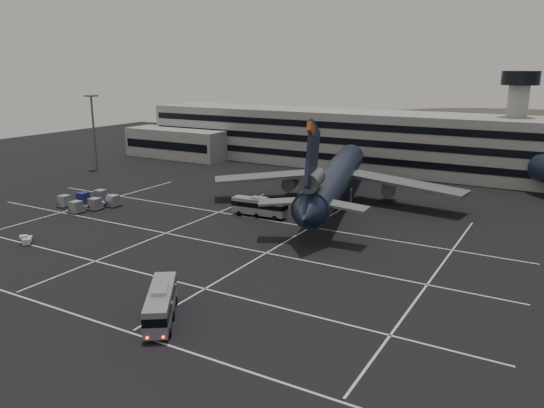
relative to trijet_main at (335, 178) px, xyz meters
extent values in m
plane|color=black|center=(-9.82, -32.38, -5.25)|extent=(260.00, 260.00, 0.00)
cube|color=silver|center=(-9.82, -54.38, -5.24)|extent=(90.00, 0.25, 0.01)
cube|color=silver|center=(-9.82, -42.38, -5.24)|extent=(90.00, 0.25, 0.01)
cube|color=silver|center=(-9.82, -28.38, -5.24)|extent=(90.00, 0.25, 0.01)
cube|color=silver|center=(-9.82, -14.38, -5.24)|extent=(90.00, 0.25, 0.01)
cube|color=silver|center=(-39.82, -26.38, -5.24)|extent=(0.25, 55.00, 0.01)
cube|color=silver|center=(-15.82, -26.38, -5.24)|extent=(0.25, 55.00, 0.01)
cube|color=silver|center=(2.18, -26.38, -5.24)|extent=(0.25, 55.00, 0.01)
cube|color=silver|center=(24.18, -26.38, -5.24)|extent=(0.25, 55.00, 0.01)
cube|color=gray|center=(-9.82, 39.62, 1.75)|extent=(120.00, 18.00, 14.00)
cube|color=black|center=(-9.82, 30.57, -1.75)|extent=(118.00, 0.20, 1.60)
cube|color=black|center=(-9.82, 30.57, 2.25)|extent=(118.00, 0.20, 1.60)
cube|color=black|center=(-9.82, 30.57, 5.95)|extent=(118.00, 0.20, 1.60)
cube|color=gray|center=(-59.82, 27.62, -1.25)|extent=(30.00, 10.00, 8.00)
cylinder|color=gray|center=(25.18, 41.62, 5.75)|extent=(4.40, 4.40, 22.00)
cylinder|color=black|center=(25.18, 41.62, 17.25)|extent=(8.00, 8.00, 3.00)
ellipsoid|color=#38332B|center=(-69.82, 137.62, -15.75)|extent=(196.00, 140.00, 32.00)
ellipsoid|color=#38332B|center=(20.18, 137.62, -18.75)|extent=(252.00, 180.00, 44.00)
cylinder|color=slate|center=(-64.82, 2.62, 3.75)|extent=(0.50, 0.50, 18.00)
cube|color=slate|center=(-64.82, 2.62, 12.85)|extent=(2.40, 2.40, 0.35)
cylinder|color=black|center=(-0.13, 0.49, -0.05)|extent=(17.69, 47.84, 5.60)
cone|color=black|center=(-6.83, 25.82, -0.05)|extent=(6.56, 5.78, 5.60)
cone|color=black|center=(6.65, -25.13, -0.05)|extent=(6.15, 6.12, 5.04)
cube|color=black|center=(5.75, -21.75, 7.35)|extent=(2.91, 9.29, 10.97)
cube|color=#B14617|center=(6.14, -23.20, 11.55)|extent=(1.36, 3.26, 2.24)
cylinder|color=#595B60|center=(5.62, -21.27, 4.05)|extent=(4.14, 6.49, 2.70)
cube|color=slate|center=(1.44, -21.86, 0.55)|extent=(8.14, 6.24, 0.87)
cube|color=slate|center=(9.56, -19.71, 0.55)|extent=(7.65, 3.56, 0.87)
cube|color=slate|center=(-12.72, -0.78, -0.85)|extent=(20.91, 17.59, 1.75)
cylinder|color=#595B60|center=(-10.59, 2.89, -2.55)|extent=(4.02, 6.01, 2.70)
cube|color=slate|center=(11.44, 5.62, -0.85)|extent=(22.52, 8.21, 1.75)
cylinder|color=#595B60|center=(7.78, 7.75, -2.55)|extent=(4.02, 6.01, 2.70)
cylinder|color=slate|center=(-4.06, 15.34, -3.05)|extent=(0.44, 0.44, 3.00)
cylinder|color=black|center=(-4.06, 15.34, -4.70)|extent=(0.76, 1.19, 1.10)
cylinder|color=slate|center=(-2.71, -2.27, -3.05)|extent=(0.44, 0.44, 3.00)
cylinder|color=black|center=(-2.71, -2.27, -4.70)|extent=(0.76, 1.19, 1.10)
cylinder|color=slate|center=(3.48, -0.63, -3.05)|extent=(0.44, 0.44, 3.00)
cylinder|color=black|center=(3.48, -0.63, -4.70)|extent=(0.76, 1.19, 1.10)
cone|color=black|center=(30.31, 32.67, -0.05)|extent=(7.18, 7.02, 5.60)
cube|color=#9DA0A5|center=(3.14, -50.87, -3.38)|extent=(7.62, 9.53, 2.74)
cube|color=black|center=(3.14, -50.87, -3.05)|extent=(7.71, 9.61, 0.87)
cube|color=#9DA0A5|center=(3.14, -50.87, -1.85)|extent=(2.77, 3.08, 0.32)
cylinder|color=black|center=(4.22, -54.40, -4.81)|extent=(0.74, 0.88, 0.88)
cylinder|color=black|center=(6.09, -53.09, -4.81)|extent=(0.74, 0.88, 0.88)
cylinder|color=black|center=(2.21, -51.52, -4.81)|extent=(0.74, 0.88, 0.88)
cylinder|color=black|center=(4.07, -50.21, -4.81)|extent=(0.74, 0.88, 0.88)
cylinder|color=black|center=(0.19, -48.64, -4.81)|extent=(0.74, 0.88, 0.88)
cylinder|color=black|center=(2.06, -47.33, -4.81)|extent=(0.74, 0.88, 0.88)
cube|color=#FF0C05|center=(5.43, -55.41, -4.43)|extent=(0.23, 0.19, 0.20)
cube|color=#FF0C05|center=(6.63, -54.58, -4.43)|extent=(0.23, 0.19, 0.20)
cube|color=#9DA0A5|center=(-8.10, -13.23, -3.44)|extent=(9.84, 2.81, 2.65)
cube|color=black|center=(-8.10, -13.23, -3.12)|extent=(9.91, 2.88, 0.84)
cube|color=#9DA0A5|center=(-8.10, -13.23, -1.95)|extent=(2.73, 1.58, 0.31)
cylinder|color=black|center=(-4.63, -14.12, -4.83)|extent=(0.86, 0.34, 0.85)
cylinder|color=black|center=(-4.77, -11.92, -4.83)|extent=(0.86, 0.34, 0.85)
cylinder|color=black|center=(-8.03, -14.33, -4.83)|extent=(0.86, 0.34, 0.85)
cylinder|color=black|center=(-8.17, -12.13, -4.83)|extent=(0.86, 0.34, 0.85)
cylinder|color=black|center=(-11.42, -14.55, -4.83)|extent=(0.86, 0.34, 0.85)
cylinder|color=black|center=(-11.56, -12.34, -4.83)|extent=(0.86, 0.34, 0.85)
cube|color=silver|center=(-36.37, -22.97, -4.65)|extent=(1.59, 2.54, 0.98)
cube|color=silver|center=(-36.30, -23.51, -4.00)|extent=(1.31, 1.12, 0.54)
cylinder|color=black|center=(-36.86, -23.91, -4.94)|extent=(0.31, 0.64, 0.61)
cylinder|color=black|center=(-35.67, -23.76, -4.94)|extent=(0.31, 0.64, 0.61)
cylinder|color=black|center=(-37.07, -22.18, -4.94)|extent=(0.31, 0.64, 0.61)
cylinder|color=black|center=(-35.88, -22.03, -4.94)|extent=(0.31, 0.64, 0.61)
cube|color=silver|center=(-29.79, -42.26, -4.73)|extent=(2.28, 2.27, 0.85)
cube|color=silver|center=(-29.45, -42.59, -4.16)|extent=(1.34, 1.34, 0.47)
cylinder|color=black|center=(-29.61, -43.17, -4.98)|extent=(0.52, 0.52, 0.53)
cylinder|color=black|center=(-28.88, -42.42, -4.98)|extent=(0.52, 0.52, 0.53)
cylinder|color=black|center=(-30.69, -42.11, -4.98)|extent=(0.52, 0.52, 0.53)
cylinder|color=black|center=(-29.97, -41.36, -4.98)|extent=(0.52, 0.52, 0.53)
cube|color=#2D2D30|center=(-42.54, -25.26, -5.07)|extent=(2.89, 3.10, 0.21)
cylinder|color=black|center=(-42.54, -25.26, -5.14)|extent=(0.11, 0.23, 0.23)
cube|color=#93959B|center=(-42.54, -25.26, -4.05)|extent=(2.26, 2.26, 1.83)
cube|color=#2D2D30|center=(-37.17, -27.19, -5.07)|extent=(2.89, 3.10, 0.21)
cylinder|color=black|center=(-37.17, -27.19, -5.14)|extent=(0.11, 0.23, 0.23)
cube|color=#93959B|center=(-37.17, -27.19, -4.05)|extent=(2.26, 2.26, 1.83)
cube|color=#2D2D30|center=(-41.39, -22.04, -5.07)|extent=(2.89, 3.10, 0.21)
cylinder|color=black|center=(-41.39, -22.04, -5.14)|extent=(0.11, 0.23, 0.23)
cube|color=navy|center=(-41.39, -22.04, -4.05)|extent=(2.26, 2.26, 1.83)
cube|color=#2D2D30|center=(-36.02, -23.97, -5.07)|extent=(2.89, 3.10, 0.21)
cylinder|color=black|center=(-36.02, -23.97, -5.14)|extent=(0.11, 0.23, 0.23)
cube|color=#93959B|center=(-36.02, -23.97, -4.05)|extent=(2.26, 2.26, 1.83)
cube|color=#2D2D30|center=(-40.23, -18.82, -5.07)|extent=(2.89, 3.10, 0.21)
cylinder|color=black|center=(-40.23, -18.82, -5.14)|extent=(0.11, 0.23, 0.23)
cube|color=#93959B|center=(-40.23, -18.82, -4.05)|extent=(2.26, 2.26, 1.83)
cube|color=#2D2D30|center=(-34.86, -20.75, -5.07)|extent=(2.89, 3.10, 0.21)
cylinder|color=black|center=(-34.86, -20.75, -5.14)|extent=(0.11, 0.23, 0.23)
cube|color=#93959B|center=(-34.86, -20.75, -4.05)|extent=(2.26, 2.26, 1.83)
camera|label=1|loc=(37.22, -87.72, 19.65)|focal=35.00mm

